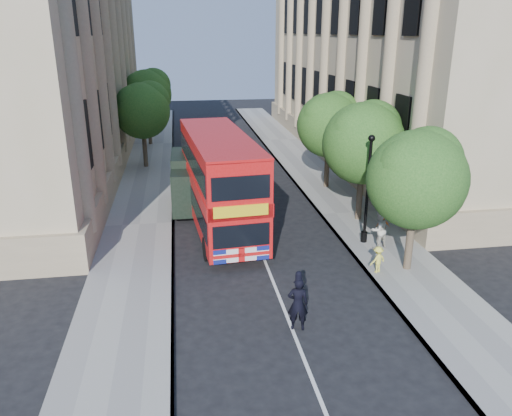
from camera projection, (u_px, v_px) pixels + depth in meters
name	position (u px, v px, depth m)	size (l,w,h in m)	color
ground	(288.00, 320.00, 17.58)	(120.00, 120.00, 0.00)	black
pavement_right	(351.00, 213.00, 27.71)	(3.50, 80.00, 0.12)	gray
pavement_left	(140.00, 225.00, 26.03)	(3.50, 80.00, 0.12)	gray
building_right	(397.00, 39.00, 38.93)	(12.00, 38.00, 18.00)	tan
building_left	(25.00, 40.00, 34.89)	(12.00, 38.00, 18.00)	tan
tree_right_near	(418.00, 174.00, 19.84)	(4.00, 4.00, 6.08)	#473828
tree_right_mid	(364.00, 139.00, 25.36)	(4.20, 4.20, 6.37)	#473828
tree_right_far	(330.00, 122.00, 30.99)	(4.00, 4.00, 6.15)	#473828
tree_left_far	(142.00, 108.00, 35.73)	(4.00, 4.00, 6.30)	#473828
tree_left_back	(147.00, 91.00, 43.09)	(4.20, 4.20, 6.65)	#473828
lamp_post	(367.00, 194.00, 23.06)	(0.32, 0.32, 5.16)	black
double_decker_bus	(220.00, 179.00, 24.90)	(3.55, 10.51, 4.77)	red
box_van	(192.00, 183.00, 28.24)	(2.29, 5.37, 3.05)	black
police_constable	(298.00, 304.00, 16.76)	(0.70, 0.46, 1.93)	black
woman_pedestrian	(379.00, 230.00, 22.87)	(0.88, 0.68, 1.81)	beige
child_a	(383.00, 227.00, 24.14)	(0.65, 0.27, 1.12)	orange
child_b	(378.00, 259.00, 20.65)	(0.74, 0.43, 1.15)	#E8E04F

